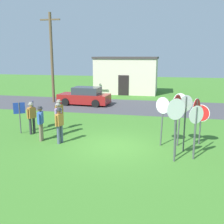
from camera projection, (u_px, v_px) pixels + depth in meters
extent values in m
plane|color=#3D7528|center=(113.00, 146.00, 12.37)|extent=(80.00, 80.00, 0.00)
cube|color=#424247|center=(137.00, 107.00, 21.71)|extent=(60.00, 6.40, 0.01)
cube|color=beige|center=(126.00, 76.00, 29.12)|extent=(6.60, 3.63, 3.76)
cube|color=#383333|center=(127.00, 58.00, 28.70)|extent=(6.80, 3.83, 0.20)
cube|color=black|center=(123.00, 85.00, 27.54)|extent=(1.10, 0.08, 2.10)
cylinder|color=brown|center=(52.00, 59.00, 22.98)|extent=(0.24, 0.24, 7.68)
cube|color=brown|center=(50.00, 20.00, 22.29)|extent=(1.80, 0.12, 0.12)
cube|color=maroon|center=(84.00, 98.00, 22.55)|extent=(4.40, 2.05, 0.76)
cube|color=#2D333D|center=(87.00, 91.00, 22.34)|extent=(2.32, 1.66, 0.60)
cylinder|color=black|center=(65.00, 102.00, 22.10)|extent=(0.65, 0.26, 0.64)
cylinder|color=black|center=(74.00, 99.00, 23.79)|extent=(0.65, 0.26, 0.64)
cylinder|color=black|center=(96.00, 103.00, 21.40)|extent=(0.65, 0.26, 0.64)
cylinder|color=black|center=(102.00, 100.00, 23.10)|extent=(0.65, 0.26, 0.64)
cylinder|color=#474C4C|center=(175.00, 131.00, 10.40)|extent=(0.15, 0.17, 2.48)
cylinder|color=white|center=(176.00, 109.00, 10.21)|extent=(0.71, 0.51, 0.84)
cylinder|color=red|center=(176.00, 109.00, 10.22)|extent=(0.66, 0.48, 0.78)
cylinder|color=#474C4C|center=(200.00, 125.00, 12.47)|extent=(0.11, 0.12, 1.86)
cylinder|color=white|center=(201.00, 113.00, 12.34)|extent=(0.74, 0.36, 0.80)
cylinder|color=red|center=(201.00, 113.00, 12.33)|extent=(0.69, 0.34, 0.74)
cylinder|color=#474C4C|center=(176.00, 127.00, 10.86)|extent=(0.14, 0.12, 2.58)
cylinder|color=white|center=(177.00, 104.00, 10.66)|extent=(0.39, 0.73, 0.81)
cylinder|color=red|center=(177.00, 104.00, 10.65)|extent=(0.36, 0.68, 0.75)
cylinder|color=#474C4C|center=(162.00, 122.00, 12.29)|extent=(0.16, 0.18, 2.23)
cylinder|color=white|center=(163.00, 105.00, 12.12)|extent=(0.64, 0.49, 0.76)
cylinder|color=red|center=(163.00, 105.00, 12.12)|extent=(0.59, 0.46, 0.70)
cylinder|color=#474C4C|center=(195.00, 128.00, 11.04)|extent=(0.09, 0.09, 2.40)
cylinder|color=white|center=(196.00, 108.00, 10.85)|extent=(0.37, 0.69, 0.78)
cylinder|color=red|center=(197.00, 108.00, 10.84)|extent=(0.35, 0.64, 0.72)
cylinder|color=#474C4C|center=(195.00, 134.00, 10.63)|extent=(0.10, 0.10, 2.17)
cylinder|color=white|center=(196.00, 115.00, 10.46)|extent=(0.59, 0.45, 0.73)
cylinder|color=red|center=(196.00, 115.00, 10.47)|extent=(0.55, 0.42, 0.68)
cylinder|color=#474C4C|center=(185.00, 124.00, 11.51)|extent=(0.10, 0.10, 2.45)
cylinder|color=white|center=(186.00, 104.00, 11.32)|extent=(0.60, 0.43, 0.72)
cylinder|color=red|center=(186.00, 103.00, 11.33)|extent=(0.55, 0.40, 0.67)
cylinder|color=#474C4C|center=(179.00, 120.00, 12.25)|extent=(0.16, 0.20, 2.42)
cylinder|color=white|center=(180.00, 101.00, 12.05)|extent=(0.65, 0.46, 0.75)
cylinder|color=red|center=(181.00, 101.00, 12.06)|extent=(0.60, 0.43, 0.70)
cylinder|color=#7A6B56|center=(42.00, 131.00, 13.22)|extent=(0.14, 0.14, 0.88)
cylinder|color=#7A6B56|center=(41.00, 133.00, 13.00)|extent=(0.14, 0.14, 0.88)
cube|color=#3860B7|center=(40.00, 118.00, 12.96)|extent=(0.28, 0.39, 0.58)
cylinder|color=#3860B7|center=(42.00, 117.00, 13.19)|extent=(0.09, 0.09, 0.52)
cylinder|color=#3860B7|center=(39.00, 119.00, 12.73)|extent=(0.09, 0.09, 0.52)
sphere|color=brown|center=(40.00, 109.00, 12.87)|extent=(0.21, 0.21, 0.21)
cylinder|color=#333338|center=(40.00, 108.00, 12.85)|extent=(0.32, 0.32, 0.02)
cylinder|color=#333338|center=(40.00, 107.00, 12.84)|extent=(0.19, 0.19, 0.09)
cylinder|color=#2D2D33|center=(34.00, 126.00, 14.30)|extent=(0.14, 0.14, 0.88)
cylinder|color=#2D2D33|center=(31.00, 126.00, 14.13)|extent=(0.14, 0.14, 0.88)
cube|color=#B27533|center=(31.00, 113.00, 14.06)|extent=(0.36, 0.42, 0.58)
cylinder|color=#B27533|center=(35.00, 112.00, 14.25)|extent=(0.09, 0.09, 0.52)
cylinder|color=#B27533|center=(28.00, 114.00, 13.88)|extent=(0.09, 0.09, 0.52)
sphere|color=tan|center=(31.00, 105.00, 13.97)|extent=(0.21, 0.21, 0.21)
cylinder|color=gray|center=(31.00, 104.00, 13.96)|extent=(0.31, 0.31, 0.02)
cylinder|color=gray|center=(31.00, 103.00, 13.95)|extent=(0.19, 0.19, 0.09)
cylinder|color=#2D2D33|center=(61.00, 122.00, 15.05)|extent=(0.14, 0.14, 0.88)
cylinder|color=#2D2D33|center=(58.00, 123.00, 14.89)|extent=(0.14, 0.14, 0.88)
cube|color=#B27533|center=(59.00, 110.00, 14.82)|extent=(0.36, 0.42, 0.58)
cylinder|color=#B27533|center=(63.00, 109.00, 15.00)|extent=(0.09, 0.09, 0.52)
cylinder|color=#B27533|center=(56.00, 111.00, 14.64)|extent=(0.09, 0.09, 0.52)
sphere|color=brown|center=(59.00, 102.00, 14.73)|extent=(0.21, 0.21, 0.21)
cylinder|color=gray|center=(59.00, 101.00, 14.71)|extent=(0.32, 0.32, 0.02)
cylinder|color=gray|center=(59.00, 101.00, 14.70)|extent=(0.19, 0.19, 0.09)
cube|color=#232328|center=(57.00, 109.00, 14.92)|extent=(0.24, 0.30, 0.40)
cylinder|color=#7A6B56|center=(60.00, 126.00, 14.11)|extent=(0.14, 0.14, 0.88)
cylinder|color=#7A6B56|center=(58.00, 128.00, 13.91)|extent=(0.14, 0.14, 0.88)
cube|color=#9E7AB2|center=(58.00, 114.00, 13.86)|extent=(0.26, 0.38, 0.58)
cylinder|color=#9E7AB2|center=(61.00, 113.00, 14.08)|extent=(0.09, 0.09, 0.52)
cylinder|color=#9E7AB2|center=(56.00, 115.00, 13.64)|extent=(0.09, 0.09, 0.52)
sphere|color=#9E7051|center=(58.00, 106.00, 13.77)|extent=(0.21, 0.21, 0.21)
cylinder|color=gray|center=(58.00, 105.00, 13.75)|extent=(0.32, 0.31, 0.02)
cylinder|color=gray|center=(58.00, 104.00, 13.74)|extent=(0.19, 0.19, 0.09)
cylinder|color=#4C5670|center=(62.00, 134.00, 12.82)|extent=(0.14, 0.14, 0.88)
cylinder|color=#4C5670|center=(58.00, 135.00, 12.63)|extent=(0.14, 0.14, 0.88)
cube|color=#B27533|center=(59.00, 120.00, 12.57)|extent=(0.33, 0.41, 0.58)
cylinder|color=#B27533|center=(63.00, 119.00, 12.77)|extent=(0.09, 0.09, 0.52)
cylinder|color=#B27533|center=(56.00, 121.00, 12.37)|extent=(0.09, 0.09, 0.52)
sphere|color=brown|center=(59.00, 111.00, 12.48)|extent=(0.21, 0.21, 0.21)
cylinder|color=#333338|center=(59.00, 110.00, 12.47)|extent=(0.32, 0.32, 0.02)
cylinder|color=#333338|center=(59.00, 109.00, 12.46)|extent=(0.19, 0.19, 0.09)
cylinder|color=#4C4C51|center=(20.00, 118.00, 14.23)|extent=(0.06, 0.06, 1.70)
cube|color=#1E389E|center=(19.00, 108.00, 14.11)|extent=(0.51, 0.36, 0.60)
cylinder|color=#4C4C51|center=(33.00, 116.00, 14.97)|extent=(0.06, 0.06, 1.64)
cube|color=#1E389E|center=(32.00, 107.00, 14.86)|extent=(0.23, 0.57, 0.60)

